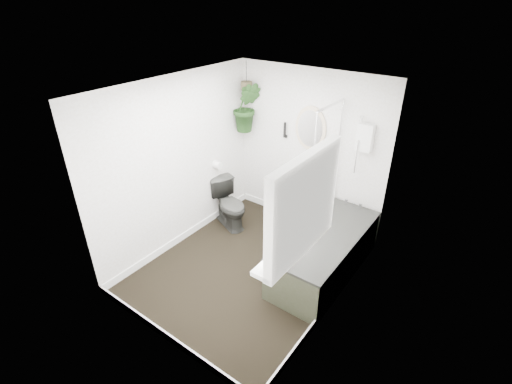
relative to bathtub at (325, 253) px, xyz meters
The scene contains 22 objects.
floor 0.99m from the bathtub, 147.99° to the right, with size 2.30×2.80×0.02m, color black.
ceiling 2.23m from the bathtub, 147.99° to the right, with size 2.30×2.80×0.02m, color white.
wall_back 1.49m from the bathtub, 131.32° to the left, with size 2.30×0.02×2.30m, color white.
wall_front 2.24m from the bathtub, 112.73° to the right, with size 2.30×0.02×2.30m, color white.
wall_left 2.20m from the bathtub, 165.69° to the right, with size 0.02×2.80×2.30m, color white.
wall_right 1.06m from the bathtub, 54.25° to the right, with size 0.02×2.80×2.30m, color white.
skirting 0.97m from the bathtub, 147.99° to the right, with size 2.30×2.80×0.10m, color white.
bathtub is the anchor object (origin of this frame).
bath_screen 1.15m from the bathtub, 123.96° to the left, with size 0.04×0.72×1.40m, color silver, non-canonical shape.
shower_box 1.51m from the bathtub, 90.00° to the left, with size 0.20×0.10×0.35m, color white.
oval_mirror 1.68m from the bathtub, 131.78° to the left, with size 0.46×0.03×0.62m, color beige.
wall_sconce 1.83m from the bathtub, 143.85° to the left, with size 0.04×0.04×0.22m, color black.
toilet_roll_holder 2.01m from the bathtub, behind, with size 0.11×0.11×0.11m, color white.
window_recess 1.84m from the bathtub, 76.41° to the right, with size 0.08×1.00×0.90m, color white.
window_sill 1.54m from the bathtub, 79.61° to the right, with size 0.18×1.00×0.04m, color white.
window_blinds 1.83m from the bathtub, 78.46° to the right, with size 0.01×0.86×0.76m, color white.
toilet 1.66m from the bathtub, behind, with size 0.39×0.68×0.70m, color #282926.
pedestal_sink 1.01m from the bathtub, 140.93° to the left, with size 0.50×0.43×0.85m, color #282926, non-canonical shape.
sill_plant 1.42m from the bathtub, 79.30° to the right, with size 0.23×0.20×0.26m, color black.
hanging_plant 2.36m from the bathtub, 157.04° to the left, with size 0.40×0.33×0.73m, color black.
soap_bottle 0.93m from the bathtub, 110.16° to the right, with size 0.10×0.10×0.21m, color black.
hanging_pot 2.55m from the bathtub, 157.04° to the left, with size 0.16×0.16×0.12m, color #4D442C.
Camera 1 is at (2.27, -2.96, 3.17)m, focal length 26.00 mm.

